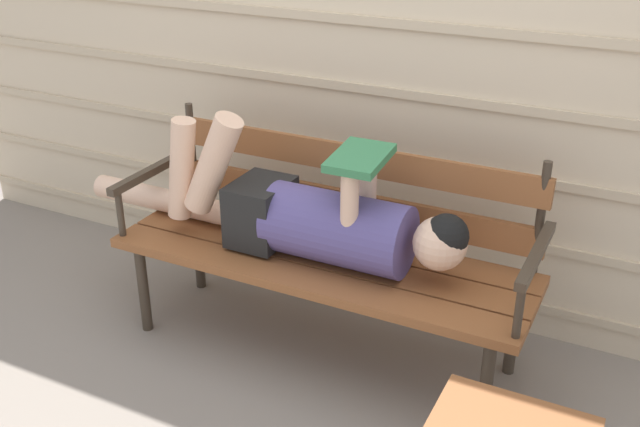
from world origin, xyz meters
name	(u,v)px	position (x,y,z in m)	size (l,w,h in m)	color
ground_plane	(307,364)	(0.00, 0.00, 0.00)	(12.00, 12.00, 0.00)	gray
house_siding	(380,20)	(0.00, 0.63, 1.22)	(4.63, 0.08, 2.43)	beige
park_bench	(328,239)	(0.00, 0.18, 0.47)	(1.62, 0.52, 0.85)	brown
reclining_person	(307,216)	(-0.05, 0.11, 0.58)	(1.67, 0.27, 0.53)	#514784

